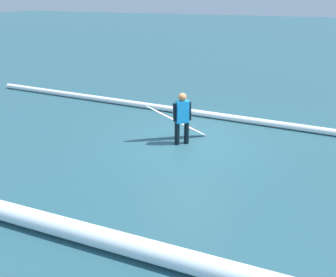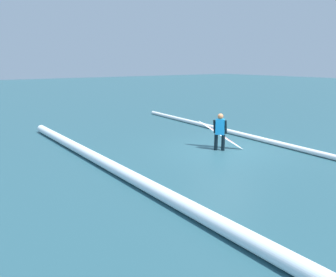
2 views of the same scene
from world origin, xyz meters
name	(u,v)px [view 2 (image 2 of 2)]	position (x,y,z in m)	size (l,w,h in m)	color
ground_plane	(225,150)	(0.00, 0.00, 0.00)	(126.22, 126.22, 0.00)	#28535E
surfer	(220,130)	(0.10, 0.20, 0.81)	(0.42, 0.41, 1.46)	black
surfboard	(221,135)	(0.35, -0.09, 0.54)	(1.59, 1.32, 1.10)	white
wave_crest_foreground	(227,131)	(2.28, -2.41, 0.10)	(0.21, 0.21, 14.36)	white
wave_crest_midground	(162,193)	(-2.57, 4.79, 0.18)	(0.35, 0.35, 20.70)	white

